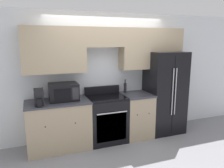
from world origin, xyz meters
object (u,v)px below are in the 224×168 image
(refrigerator, at_px, (164,92))
(microwave, at_px, (64,92))
(oven_range, at_px, (107,118))
(bottle, at_px, (125,87))

(refrigerator, height_order, microwave, refrigerator)
(refrigerator, bearing_deg, microwave, 179.80)
(oven_range, bearing_deg, refrigerator, 1.28)
(microwave, bearing_deg, bottle, 6.87)
(refrigerator, bearing_deg, oven_range, -178.72)
(refrigerator, distance_m, microwave, 2.21)
(microwave, bearing_deg, oven_range, -2.62)
(refrigerator, xyz_separation_m, microwave, (-2.20, 0.01, 0.19))
(oven_range, xyz_separation_m, microwave, (-0.83, 0.04, 0.62))
(oven_range, distance_m, bottle, 0.78)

